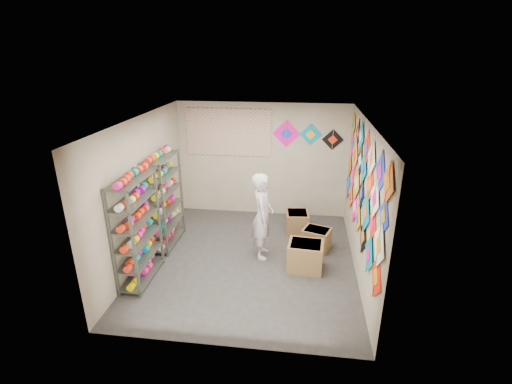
# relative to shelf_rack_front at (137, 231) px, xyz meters

# --- Properties ---
(ground) EXTENTS (4.50, 4.50, 0.00)m
(ground) POSITION_rel_shelf_rack_front_xyz_m (1.78, 0.85, -0.95)
(ground) COLOR #2D2A27
(room_walls) EXTENTS (4.50, 4.50, 4.50)m
(room_walls) POSITION_rel_shelf_rack_front_xyz_m (1.78, 0.85, 0.69)
(room_walls) COLOR tan
(room_walls) RESTS_ON ground
(shelf_rack_front) EXTENTS (0.40, 1.10, 1.90)m
(shelf_rack_front) POSITION_rel_shelf_rack_front_xyz_m (0.00, 0.00, 0.00)
(shelf_rack_front) COLOR #4C5147
(shelf_rack_front) RESTS_ON ground
(shelf_rack_back) EXTENTS (0.40, 1.10, 1.90)m
(shelf_rack_back) POSITION_rel_shelf_rack_front_xyz_m (0.00, 1.30, 0.00)
(shelf_rack_back) COLOR #4C5147
(shelf_rack_back) RESTS_ON ground
(string_spools) EXTENTS (0.12, 2.36, 0.12)m
(string_spools) POSITION_rel_shelf_rack_front_xyz_m (-0.00, 0.65, 0.10)
(string_spools) COLOR #FF1C8B
(string_spools) RESTS_ON ground
(kite_wall_display) EXTENTS (0.05, 4.27, 2.00)m
(kite_wall_display) POSITION_rel_shelf_rack_front_xyz_m (3.76, 0.84, 0.68)
(kite_wall_display) COLOR red
(kite_wall_display) RESTS_ON room_walls
(back_wall_kites) EXTENTS (1.61, 0.02, 0.67)m
(back_wall_kites) POSITION_rel_shelf_rack_front_xyz_m (2.77, 3.09, 1.02)
(back_wall_kites) COLOR #FF0398
(back_wall_kites) RESTS_ON room_walls
(poster) EXTENTS (2.00, 0.01, 1.10)m
(poster) POSITION_rel_shelf_rack_front_xyz_m (0.98, 3.08, 1.05)
(poster) COLOR #834BA4
(poster) RESTS_ON room_walls
(shopkeeper) EXTENTS (0.68, 0.50, 1.70)m
(shopkeeper) POSITION_rel_shelf_rack_front_xyz_m (2.02, 1.06, -0.10)
(shopkeeper) COLOR beige
(shopkeeper) RESTS_ON ground
(carton_a) EXTENTS (0.67, 0.58, 0.53)m
(carton_a) POSITION_rel_shelf_rack_front_xyz_m (2.85, 0.69, -0.69)
(carton_a) COLOR brown
(carton_a) RESTS_ON ground
(carton_b) EXTENTS (0.64, 0.58, 0.43)m
(carton_b) POSITION_rel_shelf_rack_front_xyz_m (3.08, 1.47, -0.73)
(carton_b) COLOR brown
(carton_b) RESTS_ON ground
(carton_c) EXTENTS (0.53, 0.57, 0.46)m
(carton_c) POSITION_rel_shelf_rack_front_xyz_m (2.66, 2.18, -0.72)
(carton_c) COLOR brown
(carton_c) RESTS_ON ground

